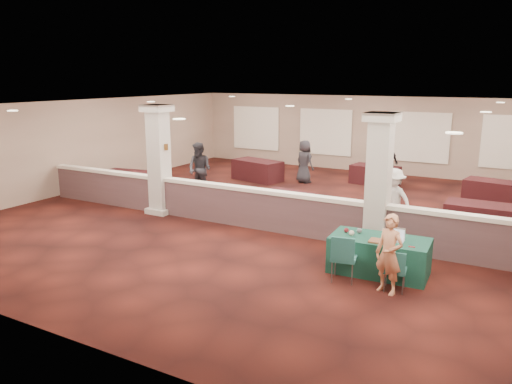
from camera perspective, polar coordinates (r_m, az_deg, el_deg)
The scene contains 32 objects.
ground at distance 14.64m, azimuth 3.70°, elevation -2.76°, with size 16.00×16.00×0.00m, color #431610.
wall_back at distance 21.72m, azimuth 12.93°, elevation 6.43°, with size 16.00×0.04×3.20m, color gray.
wall_front at distance 8.01m, azimuth -21.65°, elevation -5.21°, with size 16.00×0.04×3.20m, color gray.
wall_left at distance 19.08m, azimuth -18.57°, elevation 5.20°, with size 0.04×16.00×3.20m, color gray.
ceiling at distance 14.11m, azimuth 3.89°, elevation 9.84°, with size 16.00×16.00×0.02m, color white.
partition_wall at distance 13.19m, azimuth 0.93°, elevation -1.95°, with size 15.60×0.28×1.10m.
column_left at distance 14.90m, azimuth -11.03°, elevation 3.76°, with size 0.72×0.72×3.20m.
column_right at distance 11.87m, azimuth 13.83°, elevation 1.27°, with size 0.72×0.72×3.20m.
sconce_left at distance 15.03m, azimuth -11.91°, elevation 5.19°, with size 0.12×0.12×0.18m.
sconce_right at distance 14.67m, azimuth -10.25°, elevation 5.08°, with size 0.12×0.12×0.18m.
near_table at distance 10.68m, azimuth 13.89°, elevation -7.06°, with size 1.97×0.99×0.76m, color #0F3A2F.
conf_chair_main at distance 9.82m, azimuth 15.59°, elevation -8.32°, with size 0.46×0.47×0.82m.
conf_chair_side at distance 10.02m, azimuth 9.96°, elevation -7.09°, with size 0.56×0.56×0.96m.
woman at distance 9.66m, azimuth 14.98°, elevation -6.88°, with size 0.55×0.37×1.53m, color #D37D5C.
far_table_front_left at distance 18.43m, azimuth -14.44°, elevation 1.26°, with size 1.72×0.86×0.70m, color black.
far_table_front_center at distance 14.86m, azimuth 3.80°, elevation -1.23°, with size 1.59×0.79×0.64m, color black.
far_table_front_right at distance 14.29m, azimuth 24.49°, elevation -2.76°, with size 1.86×0.93×0.76m, color black.
far_table_back_left at distance 19.58m, azimuth 0.16°, elevation 2.50°, with size 1.95×0.98×0.79m, color black.
far_table_back_center at distance 19.38m, azimuth 13.42°, elevation 1.90°, with size 1.75×0.87×0.71m, color black.
far_table_back_right at distance 17.77m, azimuth 25.58°, elevation 0.00°, with size 1.79×0.90×0.73m, color black.
attendee_a at distance 17.08m, azimuth -6.46°, elevation 2.60°, with size 0.87×0.48×1.82m, color black.
attendee_b at distance 13.46m, azimuth 15.36°, elevation -0.91°, with size 1.08×0.49×1.68m, color beige.
attendee_c at distance 18.79m, azimuth 14.81°, elevation 3.09°, with size 1.02×0.49×1.74m, color black.
attendee_d at distance 19.14m, azimuth 5.55°, elevation 3.47°, with size 0.81×0.44×1.63m, color black.
laptop_base at distance 10.45m, azimuth 15.62°, elevation -5.36°, with size 0.34×0.24×0.02m, color silver.
laptop_screen at distance 10.53m, azimuth 15.78°, elevation -4.53°, with size 0.34×0.01×0.23m, color silver.
screen_glow at distance 10.53m, azimuth 15.77°, elevation -4.62°, with size 0.31×0.00×0.20m, color silver.
knitting at distance 10.30m, azimuth 13.97°, elevation -5.49°, with size 0.42×0.31×0.03m, color #BD581E.
yarn_cream at distance 10.57m, azimuth 10.87°, elevation -4.62°, with size 0.11×0.11×0.11m, color #F0DCC6.
yarn_red at distance 10.76m, azimuth 10.29°, elevation -4.31°, with size 0.10×0.10×0.10m, color maroon.
yarn_grey at distance 10.76m, azimuth 11.73°, elevation -4.36°, with size 0.11×0.11×0.11m, color #4C4D51.
scissors at distance 10.18m, azimuth 17.37°, elevation -6.00°, with size 0.12×0.03×0.01m, color red.
Camera 1 is at (6.00, -12.74, 3.98)m, focal length 35.00 mm.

